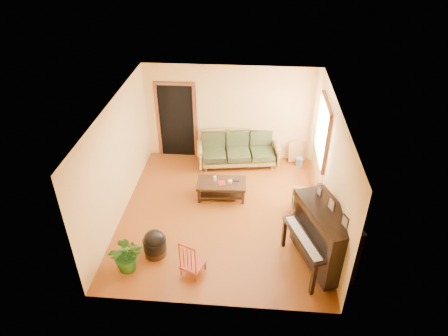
# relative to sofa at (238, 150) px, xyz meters

# --- Properties ---
(floor) EXTENTS (5.00, 5.00, 0.00)m
(floor) POSITION_rel_sofa_xyz_m (-0.24, -2.10, -0.45)
(floor) COLOR #652E0D
(floor) RESTS_ON ground
(doorway) EXTENTS (1.08, 0.16, 2.05)m
(doorway) POSITION_rel_sofa_xyz_m (-1.69, 0.38, 0.57)
(doorway) COLOR black
(doorway) RESTS_ON floor
(window) EXTENTS (0.12, 1.36, 1.46)m
(window) POSITION_rel_sofa_xyz_m (1.97, -0.80, 1.05)
(window) COLOR white
(window) RESTS_ON right_wall
(sofa) EXTENTS (2.23, 1.20, 0.91)m
(sofa) POSITION_rel_sofa_xyz_m (0.00, 0.00, 0.00)
(sofa) COLOR olive
(sofa) RESTS_ON floor
(coffee_table) EXTENTS (1.17, 0.67, 0.42)m
(coffee_table) POSITION_rel_sofa_xyz_m (-0.32, -1.47, -0.25)
(coffee_table) COLOR black
(coffee_table) RESTS_ON floor
(armchair) EXTENTS (0.77, 0.81, 0.80)m
(armchair) POSITION_rel_sofa_xyz_m (1.63, -2.06, -0.05)
(armchair) COLOR olive
(armchair) RESTS_ON floor
(piano) EXTENTS (1.34, 1.69, 1.31)m
(piano) POSITION_rel_sofa_xyz_m (1.77, -3.44, 0.20)
(piano) COLOR black
(piano) RESTS_ON floor
(footstool) EXTENTS (0.52, 0.52, 0.44)m
(footstool) POSITION_rel_sofa_xyz_m (-1.46, -3.47, -0.24)
(footstool) COLOR black
(footstool) RESTS_ON floor
(red_chair) EXTENTS (0.52, 0.54, 0.83)m
(red_chair) POSITION_rel_sofa_xyz_m (-0.64, -3.88, -0.04)
(red_chair) COLOR maroon
(red_chair) RESTS_ON floor
(leaning_frame) EXTENTS (0.47, 0.22, 0.61)m
(leaning_frame) POSITION_rel_sofa_xyz_m (1.57, 0.28, -0.15)
(leaning_frame) COLOR gold
(leaning_frame) RESTS_ON floor
(ceramic_crock) EXTENTS (0.26, 0.26, 0.24)m
(ceramic_crock) POSITION_rel_sofa_xyz_m (1.64, 0.05, -0.33)
(ceramic_crock) COLOR #354C9F
(ceramic_crock) RESTS_ON floor
(potted_plant) EXTENTS (0.78, 0.72, 0.74)m
(potted_plant) POSITION_rel_sofa_xyz_m (-1.88, -3.88, -0.09)
(potted_plant) COLOR #265C1A
(potted_plant) RESTS_ON floor
(book) EXTENTS (0.20, 0.24, 0.02)m
(book) POSITION_rel_sofa_xyz_m (-0.38, -1.55, -0.03)
(book) COLOR maroon
(book) RESTS_ON coffee_table
(candle) EXTENTS (0.09, 0.09, 0.11)m
(candle) POSITION_rel_sofa_xyz_m (-0.48, -1.41, 0.02)
(candle) COLOR white
(candle) RESTS_ON coffee_table
(glass_jar) EXTENTS (0.12, 0.12, 0.06)m
(glass_jar) POSITION_rel_sofa_xyz_m (-0.11, -1.48, -0.01)
(glass_jar) COLOR white
(glass_jar) RESTS_ON coffee_table
(remote) EXTENTS (0.17, 0.05, 0.02)m
(remote) POSITION_rel_sofa_xyz_m (0.01, -1.39, -0.03)
(remote) COLOR black
(remote) RESTS_ON coffee_table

